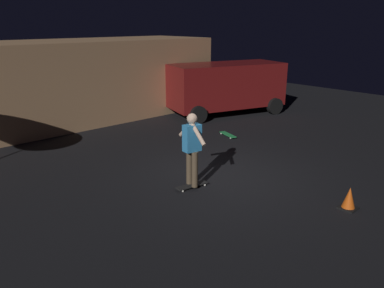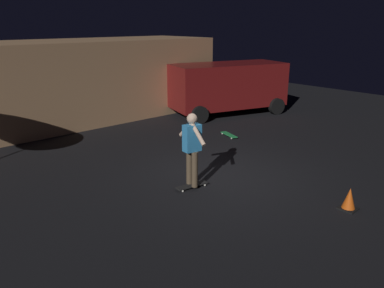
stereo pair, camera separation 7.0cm
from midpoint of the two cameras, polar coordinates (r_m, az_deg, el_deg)
name	(u,v)px [view 1 (the left image)]	position (r m, az deg, el deg)	size (l,w,h in m)	color
ground_plane	(218,176)	(9.45, 3.65, -4.76)	(28.00, 28.00, 0.00)	black
low_building	(57,83)	(15.01, -19.67, 8.59)	(12.41, 3.52, 2.96)	#AD7F56
parked_van	(226,85)	(15.70, 4.98, 8.72)	(4.95, 3.29, 2.03)	maroon
skateboard_ridden	(192,185)	(8.76, -0.23, -6.20)	(0.80, 0.31, 0.07)	black
skateboard_spare	(228,135)	(12.68, 5.22, 1.39)	(0.41, 0.80, 0.07)	green
skater	(192,145)	(8.41, -0.24, -0.09)	(0.41, 0.98, 1.67)	brown
traffic_cone	(349,199)	(8.39, 22.15, -7.60)	(0.34, 0.34, 0.46)	black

